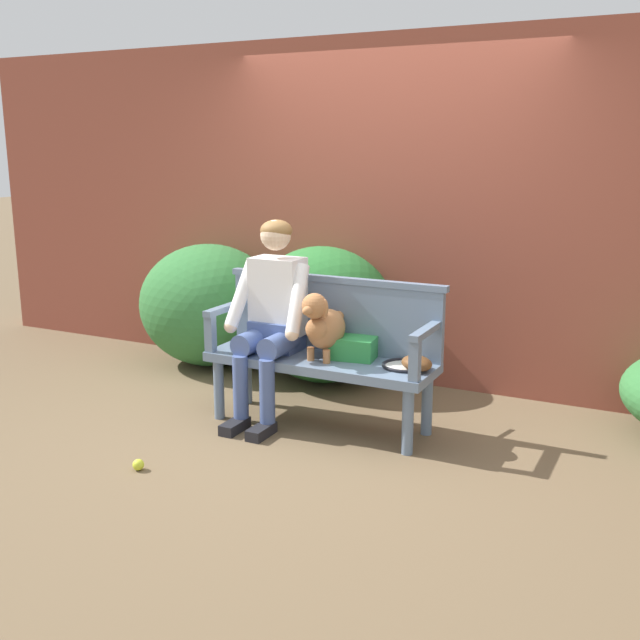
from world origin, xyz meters
TOP-DOWN VIEW (x-y plane):
  - ground_plane at (0.00, 0.00)m, footprint 40.00×40.00m
  - brick_garden_fence at (0.00, 1.30)m, footprint 8.00×0.30m
  - hedge_bush_mid_left at (-1.48, 0.88)m, footprint 1.19×1.08m
  - hedge_bush_far_right at (-0.43, 0.89)m, footprint 1.17×0.98m
  - garden_bench at (0.00, 0.00)m, footprint 1.51×0.47m
  - bench_backrest at (0.00, 0.21)m, footprint 1.55×0.06m
  - bench_armrest_left_end at (-0.71, -0.09)m, footprint 0.06×0.47m
  - bench_armrest_right_end at (0.71, -0.09)m, footprint 0.06×0.47m
  - person_seated at (-0.35, -0.01)m, footprint 0.56×0.64m
  - dog_on_bench at (0.04, -0.03)m, footprint 0.24×0.46m
  - tennis_racket at (0.57, 0.08)m, footprint 0.35×0.58m
  - baseball_glove at (0.65, 0.01)m, footprint 0.28×0.27m
  - sports_bag at (0.20, 0.08)m, footprint 0.30×0.24m
  - tennis_ball at (-0.61, -1.09)m, footprint 0.07×0.07m

SIDE VIEW (x-z plane):
  - ground_plane at x=0.00m, z-range 0.00..0.00m
  - tennis_ball at x=-0.61m, z-range 0.00..0.07m
  - garden_bench at x=0.00m, z-range 0.17..0.64m
  - tennis_racket at x=0.57m, z-range 0.46..0.49m
  - hedge_bush_mid_left at x=-1.48m, z-range 0.00..1.02m
  - baseball_glove at x=0.65m, z-range 0.47..0.56m
  - hedge_bush_far_right at x=-0.43m, z-range 0.00..1.06m
  - sports_bag at x=0.20m, z-range 0.47..0.61m
  - bench_armrest_left_end at x=-0.71m, z-range 0.53..0.81m
  - bench_armrest_right_end at x=0.71m, z-range 0.53..0.81m
  - dog_on_bench at x=0.04m, z-range 0.47..0.92m
  - bench_backrest at x=0.00m, z-range 0.47..0.97m
  - person_seated at x=-0.35m, z-range 0.07..1.41m
  - brick_garden_fence at x=0.00m, z-range 0.00..2.61m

